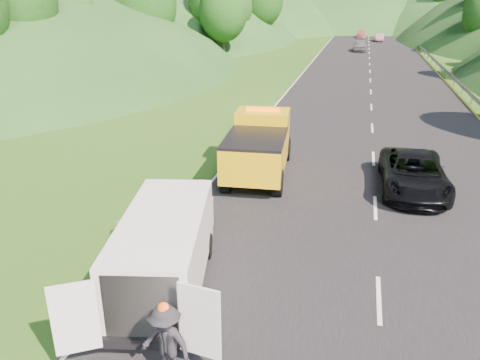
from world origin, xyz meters
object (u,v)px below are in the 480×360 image
(white_van, at_px, (166,246))
(suitcase, at_px, (122,230))
(tow_truck, at_px, (259,145))
(woman, at_px, (205,237))
(child, at_px, (193,256))
(passing_suv, at_px, (411,191))

(white_van, relative_size, suitcase, 11.53)
(tow_truck, relative_size, woman, 4.44)
(white_van, bearing_deg, suitcase, 126.37)
(white_van, xyz_separation_m, child, (0.11, 1.75, -1.28))
(tow_truck, distance_m, suitcase, 7.75)
(tow_truck, distance_m, passing_suv, 6.73)
(white_van, height_order, suitcase, white_van)
(white_van, xyz_separation_m, woman, (0.10, 2.99, -1.28))
(tow_truck, bearing_deg, suitcase, -119.20)
(woman, bearing_deg, child, -179.62)
(suitcase, bearing_deg, child, -11.68)
(passing_suv, bearing_deg, suitcase, -146.98)
(child, distance_m, passing_suv, 10.09)
(tow_truck, height_order, suitcase, tow_truck)
(tow_truck, height_order, white_van, tow_truck)
(white_van, bearing_deg, child, 74.63)
(suitcase, distance_m, passing_suv, 11.81)
(white_van, relative_size, woman, 4.48)
(tow_truck, bearing_deg, child, -98.44)
(white_van, height_order, woman, white_van)
(woman, distance_m, passing_suv, 9.25)
(woman, distance_m, child, 1.25)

